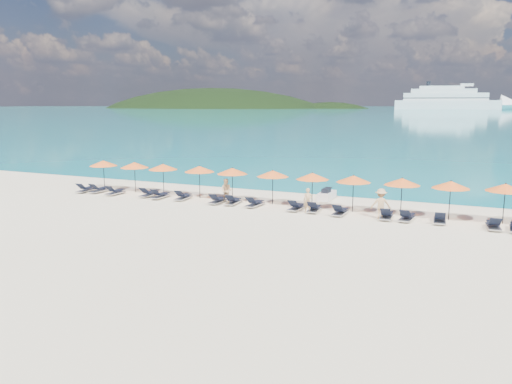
% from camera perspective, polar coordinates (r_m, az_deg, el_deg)
% --- Properties ---
extents(ground, '(1400.00, 1400.00, 0.00)m').
position_cam_1_polar(ground, '(27.71, -2.51, -3.44)').
color(ground, beige).
extents(sea, '(1600.00, 1300.00, 0.01)m').
position_cam_1_polar(sea, '(684.26, 23.11, 8.79)').
color(sea, '#1FA9B2').
rests_on(sea, ground).
extents(headland_main, '(374.00, 242.00, 126.50)m').
position_cam_1_polar(headland_main, '(646.18, -5.13, 6.15)').
color(headland_main, black).
rests_on(headland_main, ground).
extents(headland_small, '(162.00, 126.00, 85.50)m').
position_cam_1_polar(headland_small, '(607.59, 8.36, 6.11)').
color(headland_small, black).
rests_on(headland_small, ground).
extents(cruise_ship, '(122.82, 36.37, 33.77)m').
position_cam_1_polar(cruise_ship, '(551.62, 22.06, 9.65)').
color(cruise_ship, silver).
rests_on(cruise_ship, ground).
extents(jetski, '(0.82, 2.16, 0.77)m').
position_cam_1_polar(jetski, '(34.40, 8.09, -0.33)').
color(jetski, white).
rests_on(jetski, ground).
extents(beachgoer_a, '(0.55, 0.37, 1.49)m').
position_cam_1_polar(beachgoer_a, '(30.01, 5.93, -0.98)').
color(beachgoer_a, tan).
rests_on(beachgoer_a, ground).
extents(beachgoer_b, '(0.82, 0.54, 1.59)m').
position_cam_1_polar(beachgoer_b, '(32.93, -3.40, 0.14)').
color(beachgoer_b, tan).
rests_on(beachgoer_b, ground).
extents(beachgoer_c, '(1.22, 0.78, 1.74)m').
position_cam_1_polar(beachgoer_c, '(29.14, 14.07, -1.32)').
color(beachgoer_c, tan).
rests_on(beachgoer_c, ground).
extents(umbrella_0, '(2.10, 2.10, 2.28)m').
position_cam_1_polar(umbrella_0, '(39.45, -17.05, 3.16)').
color(umbrella_0, black).
rests_on(umbrella_0, ground).
extents(umbrella_1, '(2.10, 2.10, 2.28)m').
position_cam_1_polar(umbrella_1, '(37.67, -13.72, 3.01)').
color(umbrella_1, black).
rests_on(umbrella_1, ground).
extents(umbrella_2, '(2.10, 2.10, 2.28)m').
position_cam_1_polar(umbrella_2, '(36.16, -10.59, 2.84)').
color(umbrella_2, black).
rests_on(umbrella_2, ground).
extents(umbrella_3, '(2.10, 2.10, 2.28)m').
position_cam_1_polar(umbrella_3, '(34.60, -6.49, 2.62)').
color(umbrella_3, black).
rests_on(umbrella_3, ground).
extents(umbrella_4, '(2.10, 2.10, 2.28)m').
position_cam_1_polar(umbrella_4, '(33.42, -2.73, 2.41)').
color(umbrella_4, black).
rests_on(umbrella_4, ground).
extents(umbrella_5, '(2.10, 2.10, 2.28)m').
position_cam_1_polar(umbrella_5, '(32.17, 1.93, 2.12)').
color(umbrella_5, black).
rests_on(umbrella_5, ground).
extents(umbrella_6, '(2.10, 2.10, 2.28)m').
position_cam_1_polar(umbrella_6, '(31.18, 6.47, 1.80)').
color(umbrella_6, black).
rests_on(umbrella_6, ground).
extents(umbrella_7, '(2.10, 2.10, 2.28)m').
position_cam_1_polar(umbrella_7, '(30.45, 11.08, 1.48)').
color(umbrella_7, black).
rests_on(umbrella_7, ground).
extents(umbrella_8, '(2.10, 2.10, 2.28)m').
position_cam_1_polar(umbrella_8, '(30.04, 16.36, 1.14)').
color(umbrella_8, black).
rests_on(umbrella_8, ground).
extents(umbrella_9, '(2.10, 2.10, 2.28)m').
position_cam_1_polar(umbrella_9, '(29.79, 21.37, 0.78)').
color(umbrella_9, black).
rests_on(umbrella_9, ground).
extents(umbrella_10, '(2.10, 2.10, 2.28)m').
position_cam_1_polar(umbrella_10, '(30.01, 26.62, 0.46)').
color(umbrella_10, black).
rests_on(umbrella_10, ground).
extents(lounger_0, '(0.76, 1.75, 0.66)m').
position_cam_1_polar(lounger_0, '(38.91, -18.88, 0.32)').
color(lounger_0, silver).
rests_on(lounger_0, ground).
extents(lounger_1, '(0.63, 1.70, 0.66)m').
position_cam_1_polar(lounger_1, '(38.42, -17.51, 0.27)').
color(lounger_1, silver).
rests_on(lounger_1, ground).
extents(lounger_2, '(0.62, 1.70, 0.66)m').
position_cam_1_polar(lounger_2, '(37.14, -15.82, 0.04)').
color(lounger_2, silver).
rests_on(lounger_2, ground).
extents(lounger_3, '(0.63, 1.70, 0.66)m').
position_cam_1_polar(lounger_3, '(35.81, -12.16, -0.17)').
color(lounger_3, silver).
rests_on(lounger_3, ground).
extents(lounger_4, '(0.64, 1.71, 0.66)m').
position_cam_1_polar(lounger_4, '(35.00, -10.91, -0.36)').
color(lounger_4, silver).
rests_on(lounger_4, ground).
extents(lounger_5, '(0.76, 1.75, 0.66)m').
position_cam_1_polar(lounger_5, '(34.25, -8.32, -0.51)').
color(lounger_5, silver).
rests_on(lounger_5, ground).
extents(lounger_6, '(0.64, 1.71, 0.66)m').
position_cam_1_polar(lounger_6, '(32.75, -4.41, -0.93)').
color(lounger_6, silver).
rests_on(lounger_6, ground).
extents(lounger_7, '(0.73, 1.74, 0.66)m').
position_cam_1_polar(lounger_7, '(32.39, -2.63, -1.03)').
color(lounger_7, silver).
rests_on(lounger_7, ground).
extents(lounger_8, '(0.75, 1.74, 0.66)m').
position_cam_1_polar(lounger_8, '(31.62, -0.16, -1.29)').
color(lounger_8, silver).
rests_on(lounger_8, ground).
extents(lounger_9, '(0.71, 1.73, 0.66)m').
position_cam_1_polar(lounger_9, '(30.67, 4.64, -1.69)').
color(lounger_9, silver).
rests_on(lounger_9, ground).
extents(lounger_10, '(0.76, 1.74, 0.66)m').
position_cam_1_polar(lounger_10, '(30.35, 6.65, -1.85)').
color(lounger_10, silver).
rests_on(lounger_10, ground).
extents(lounger_11, '(0.67, 1.72, 0.66)m').
position_cam_1_polar(lounger_11, '(29.70, 9.58, -2.19)').
color(lounger_11, silver).
rests_on(lounger_11, ground).
extents(lounger_12, '(0.70, 1.73, 0.66)m').
position_cam_1_polar(lounger_12, '(29.25, 14.69, -2.57)').
color(lounger_12, silver).
rests_on(lounger_12, ground).
extents(lounger_13, '(0.78, 1.75, 0.66)m').
position_cam_1_polar(lounger_13, '(29.13, 16.87, -2.73)').
color(lounger_13, silver).
rests_on(lounger_13, ground).
extents(lounger_14, '(0.74, 1.74, 0.66)m').
position_cam_1_polar(lounger_14, '(29.17, 20.26, -2.91)').
color(lounger_14, silver).
rests_on(lounger_14, ground).
extents(lounger_15, '(0.79, 1.75, 0.66)m').
position_cam_1_polar(lounger_15, '(28.86, 25.51, -3.41)').
color(lounger_15, silver).
rests_on(lounger_15, ground).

